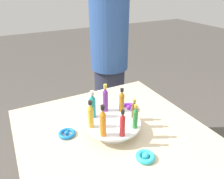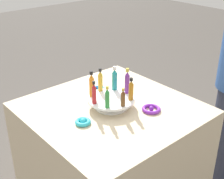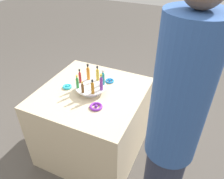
{
  "view_description": "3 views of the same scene",
  "coord_description": "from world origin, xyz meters",
  "views": [
    {
      "loc": [
        -0.4,
        -0.77,
        1.4
      ],
      "look_at": [
        0.07,
        0.15,
        0.88
      ],
      "focal_mm": 35.0,
      "sensor_mm": 36.0,
      "label": 1
    },
    {
      "loc": [
        1.16,
        -1.0,
        1.6
      ],
      "look_at": [
        0.0,
        0.0,
        0.84
      ],
      "focal_mm": 50.0,
      "sensor_mm": 36.0,
      "label": 2
    },
    {
      "loc": [
        1.33,
        0.81,
        1.84
      ],
      "look_at": [
        0.12,
        0.26,
        0.9
      ],
      "focal_mm": 35.0,
      "sensor_mm": 36.0,
      "label": 3
    }
  ],
  "objects": [
    {
      "name": "ribbon_bow_blue",
      "position": [
        -0.21,
        0.08,
        0.74
      ],
      "size": [
        0.08,
        0.08,
        0.02
      ],
      "color": "blue",
      "rests_on": "party_table"
    },
    {
      "name": "ground_plane",
      "position": [
        0.0,
        0.0,
        0.0
      ],
      "size": [
        12.0,
        12.0,
        0.0
      ],
      "primitive_type": "plane",
      "color": "#4C4742"
    },
    {
      "name": "bottle_orange",
      "position": [
        -0.09,
        -0.07,
        0.86
      ],
      "size": [
        0.03,
        0.03,
        0.15
      ],
      "color": "orange",
      "rests_on": "display_stand"
    },
    {
      "name": "bottle_gold",
      "position": [
        -0.11,
        0.01,
        0.85
      ],
      "size": [
        0.03,
        0.03,
        0.14
      ],
      "color": "gold",
      "rests_on": "display_stand"
    },
    {
      "name": "bottle_purple",
      "position": [
        0.01,
        0.11,
        0.86
      ],
      "size": [
        0.03,
        0.03,
        0.15
      ],
      "color": "#702D93",
      "rests_on": "display_stand"
    },
    {
      "name": "party_table",
      "position": [
        0.0,
        0.0,
        0.36
      ],
      "size": [
        0.89,
        0.89,
        0.73
      ],
      "color": "beige",
      "rests_on": "ground_plane"
    },
    {
      "name": "bottle_amber",
      "position": [
        0.09,
        0.07,
        0.85
      ],
      "size": [
        0.03,
        0.03,
        0.13
      ],
      "color": "#AD6B19",
      "rests_on": "display_stand"
    },
    {
      "name": "bottle_green",
      "position": [
        0.07,
        -0.09,
        0.85
      ],
      "size": [
        0.02,
        0.02,
        0.12
      ],
      "color": "#288438",
      "rests_on": "display_stand"
    },
    {
      "name": "ribbon_bow_teal",
      "position": [
        0.04,
        -0.22,
        0.74
      ],
      "size": [
        0.08,
        0.08,
        0.03
      ],
      "color": "#2DB7CC",
      "rests_on": "party_table"
    },
    {
      "name": "bottle_teal",
      "position": [
        -0.07,
        0.09,
        0.86
      ],
      "size": [
        0.03,
        0.03,
        0.14
      ],
      "color": "teal",
      "rests_on": "display_stand"
    },
    {
      "name": "ribbon_bow_purple",
      "position": [
        0.17,
        0.14,
        0.74
      ],
      "size": [
        0.1,
        0.1,
        0.03
      ],
      "color": "purple",
      "rests_on": "party_table"
    },
    {
      "name": "person_figure",
      "position": [
        0.36,
        0.76,
        0.9
      ],
      "size": [
        0.3,
        0.3,
        1.77
      ],
      "rotation": [
        0.0,
        0.0,
        -2.01
      ],
      "color": "#282D42",
      "rests_on": "ground_plane"
    },
    {
      "name": "bottle_brown",
      "position": [
        0.11,
        -0.01,
        0.84
      ],
      "size": [
        0.02,
        0.02,
        0.1
      ],
      "color": "brown",
      "rests_on": "display_stand"
    },
    {
      "name": "bottle_red",
      "position": [
        -0.01,
        -0.11,
        0.85
      ],
      "size": [
        0.02,
        0.02,
        0.13
      ],
      "color": "#B21E23",
      "rests_on": "display_stand"
    },
    {
      "name": "display_stand",
      "position": [
        0.0,
        0.0,
        0.77
      ],
      "size": [
        0.27,
        0.27,
        0.06
      ],
      "color": "white",
      "rests_on": "party_table"
    }
  ]
}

